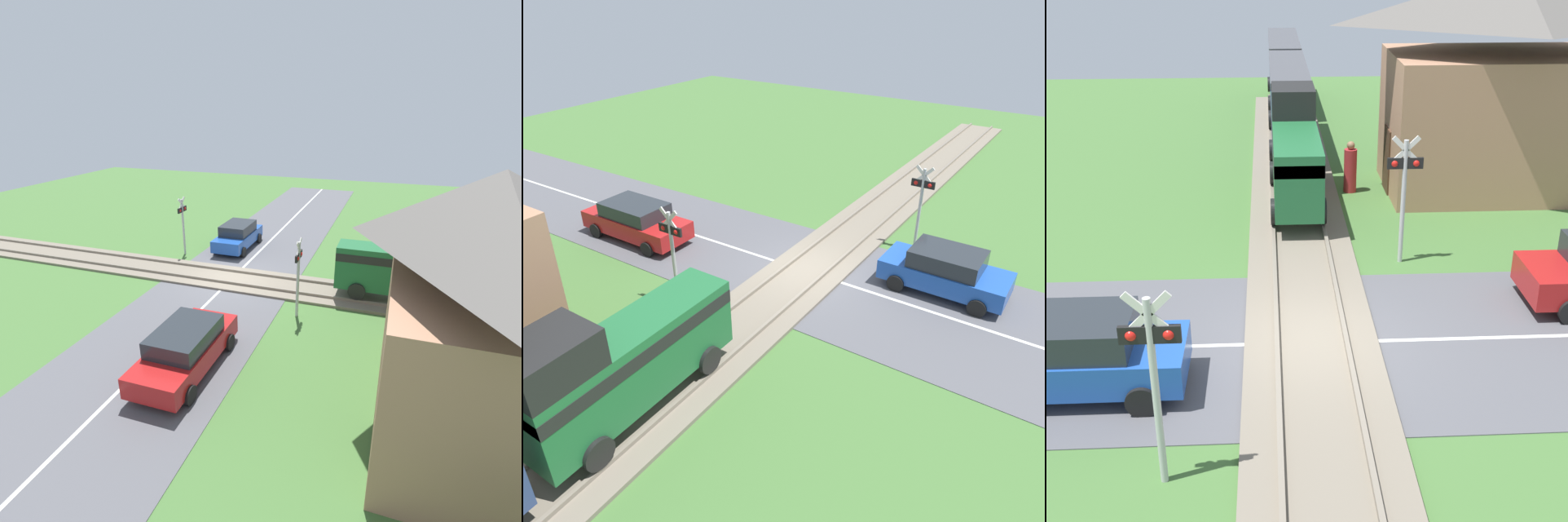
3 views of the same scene
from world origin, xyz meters
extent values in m
plane|color=#426B33|center=(0.00, 0.00, 0.00)|extent=(60.00, 60.00, 0.00)
cube|color=#515156|center=(0.00, 0.00, 0.01)|extent=(48.00, 6.40, 0.02)
cube|color=silver|center=(0.00, 0.00, 0.02)|extent=(48.00, 0.12, 0.00)
cube|color=#756B5B|center=(0.00, 0.00, 0.06)|extent=(2.80, 48.00, 0.12)
cube|color=slate|center=(-0.72, 0.00, 0.18)|extent=(0.10, 48.00, 0.12)
cube|color=slate|center=(0.72, 0.00, 0.18)|extent=(0.10, 48.00, 0.12)
cube|color=#1E6033|center=(0.00, 8.03, 1.57)|extent=(1.35, 5.64, 1.90)
cube|color=black|center=(0.00, 8.03, 2.09)|extent=(1.37, 5.64, 0.36)
cube|color=black|center=(0.00, 9.94, 2.97)|extent=(1.35, 1.80, 0.90)
cylinder|color=black|center=(-0.72, 6.22, 0.62)|extent=(0.14, 0.76, 0.76)
cylinder|color=black|center=(0.72, 6.22, 0.62)|extent=(0.14, 0.76, 0.76)
cylinder|color=black|center=(-0.72, 9.83, 0.62)|extent=(0.14, 0.76, 0.76)
cylinder|color=black|center=(0.72, 9.83, 0.62)|extent=(0.14, 0.76, 0.76)
cube|color=navy|center=(0.00, 14.83, 1.82)|extent=(1.35, 7.17, 2.40)
cube|color=#47474C|center=(0.00, 14.83, 3.14)|extent=(1.41, 7.17, 0.24)
cylinder|color=black|center=(-0.72, 12.54, 0.62)|extent=(0.14, 0.76, 0.76)
cylinder|color=black|center=(0.72, 12.54, 0.62)|extent=(0.14, 0.76, 0.76)
cylinder|color=black|center=(-0.72, 17.12, 0.62)|extent=(0.14, 0.76, 0.76)
cylinder|color=black|center=(0.72, 17.12, 0.62)|extent=(0.14, 0.76, 0.76)
cube|color=navy|center=(0.00, 22.40, 1.82)|extent=(1.35, 7.17, 2.40)
cube|color=#47474C|center=(0.00, 22.40, 3.14)|extent=(1.41, 7.17, 0.24)
cylinder|color=black|center=(-0.72, 20.10, 0.62)|extent=(0.14, 0.76, 0.76)
cylinder|color=black|center=(0.72, 20.10, 0.62)|extent=(0.14, 0.76, 0.76)
cylinder|color=black|center=(-0.72, 24.69, 0.62)|extent=(0.14, 0.76, 0.76)
cylinder|color=black|center=(0.72, 24.69, 0.62)|extent=(0.14, 0.76, 0.76)
cube|color=#1E4CA8|center=(-4.52, -1.44, 0.64)|extent=(4.20, 1.72, 0.68)
cube|color=#23282D|center=(-4.52, -1.44, 1.27)|extent=(2.31, 1.59, 0.59)
cylinder|color=black|center=(-3.16, -0.58, 0.30)|extent=(0.60, 0.18, 0.60)
cylinder|color=black|center=(-3.16, -2.30, 0.30)|extent=(0.60, 0.18, 0.60)
cylinder|color=black|center=(5.76, 2.35, 0.30)|extent=(0.60, 0.18, 0.60)
cylinder|color=#B7B7B7|center=(-2.57, -4.02, 1.63)|extent=(0.12, 0.12, 3.26)
cube|color=black|center=(-2.57, -4.02, 2.67)|extent=(0.90, 0.08, 0.28)
sphere|color=red|center=(-2.84, -4.02, 2.67)|extent=(0.18, 0.18, 0.18)
sphere|color=red|center=(-2.30, -4.02, 2.67)|extent=(0.18, 0.18, 0.18)
cube|color=silver|center=(-2.57, -4.02, 3.01)|extent=(0.72, 0.04, 0.72)
cube|color=silver|center=(-2.57, -4.02, 3.01)|extent=(0.72, 0.04, 0.72)
cylinder|color=#B7B7B7|center=(2.57, 4.02, 1.63)|extent=(0.12, 0.12, 3.26)
cube|color=black|center=(2.57, 4.02, 2.67)|extent=(0.90, 0.08, 0.28)
sphere|color=red|center=(2.84, 4.02, 2.67)|extent=(0.18, 0.18, 0.18)
sphere|color=red|center=(2.30, 4.02, 2.67)|extent=(0.18, 0.18, 0.18)
cube|color=silver|center=(2.57, 4.02, 3.01)|extent=(0.72, 0.04, 0.72)
cube|color=silver|center=(2.57, 4.02, 3.01)|extent=(0.72, 0.04, 0.72)
cube|color=#AD7A5B|center=(6.81, 9.70, 2.22)|extent=(7.47, 4.30, 4.44)
cube|color=#472D1E|center=(3.05, 9.70, 1.05)|extent=(0.06, 1.10, 2.10)
cylinder|color=#B2282D|center=(1.85, 9.63, 0.72)|extent=(0.42, 0.42, 1.44)
sphere|color=#936B4C|center=(1.85, 9.63, 1.57)|extent=(0.26, 0.26, 0.26)
camera|label=1|loc=(17.22, 7.45, 8.32)|focal=28.00mm
camera|label=2|loc=(-8.05, 13.84, 9.48)|focal=35.00mm
camera|label=3|loc=(-0.80, -13.13, 7.97)|focal=50.00mm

